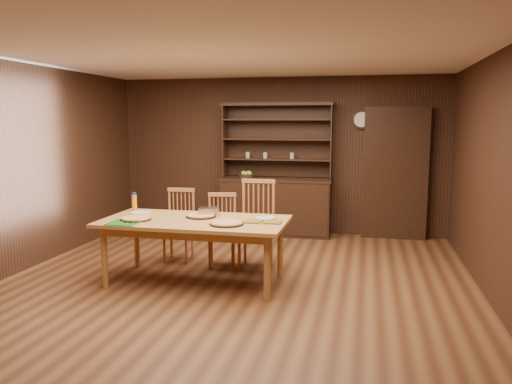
% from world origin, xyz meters
% --- Properties ---
extents(floor, '(6.00, 6.00, 0.00)m').
position_xyz_m(floor, '(0.00, 0.00, 0.00)').
color(floor, brown).
rests_on(floor, ground).
extents(room_shell, '(6.00, 6.00, 6.00)m').
position_xyz_m(room_shell, '(0.00, 0.00, 1.58)').
color(room_shell, white).
rests_on(room_shell, floor).
extents(china_hutch, '(1.84, 0.52, 2.17)m').
position_xyz_m(china_hutch, '(-0.00, 2.75, 0.60)').
color(china_hutch, black).
rests_on(china_hutch, floor).
extents(doorway, '(1.00, 0.18, 2.10)m').
position_xyz_m(doorway, '(1.90, 2.90, 1.05)').
color(doorway, black).
rests_on(doorway, floor).
extents(wall_clock, '(0.30, 0.05, 0.30)m').
position_xyz_m(wall_clock, '(1.35, 2.96, 1.90)').
color(wall_clock, black).
rests_on(wall_clock, room_shell).
extents(dining_table, '(2.13, 1.07, 0.75)m').
position_xyz_m(dining_table, '(-0.47, 0.06, 0.68)').
color(dining_table, '#BE8042').
rests_on(dining_table, floor).
extents(chair_left, '(0.42, 0.40, 0.97)m').
position_xyz_m(chair_left, '(-1.00, 0.95, 0.51)').
color(chair_left, '#B96B3F').
rests_on(chair_left, floor).
extents(chair_center, '(0.46, 0.44, 0.95)m').
position_xyz_m(chair_center, '(-0.37, 0.84, 0.50)').
color(chair_center, '#B96B3F').
rests_on(chair_center, floor).
extents(chair_right, '(0.47, 0.45, 1.13)m').
position_xyz_m(chair_right, '(0.09, 0.88, 0.60)').
color(chair_right, '#B96B3F').
rests_on(chair_right, floor).
extents(pizza_left, '(0.35, 0.35, 0.04)m').
position_xyz_m(pizza_left, '(-1.12, -0.11, 0.77)').
color(pizza_left, black).
rests_on(pizza_left, dining_table).
extents(pizza_right, '(0.38, 0.38, 0.04)m').
position_xyz_m(pizza_right, '(-0.02, -0.14, 0.77)').
color(pizza_right, black).
rests_on(pizza_right, dining_table).
extents(pizza_center, '(0.36, 0.36, 0.04)m').
position_xyz_m(pizza_center, '(-0.44, 0.22, 0.77)').
color(pizza_center, black).
rests_on(pizza_center, dining_table).
extents(cooling_rack, '(0.37, 0.37, 0.01)m').
position_xyz_m(cooling_rack, '(-1.16, -0.29, 0.76)').
color(cooling_rack, '#0B972A').
rests_on(cooling_rack, dining_table).
extents(plate_left, '(0.28, 0.28, 0.02)m').
position_xyz_m(plate_left, '(-1.25, 0.29, 0.76)').
color(plate_left, silver).
rests_on(plate_left, dining_table).
extents(plate_right, '(0.24, 0.24, 0.02)m').
position_xyz_m(plate_right, '(0.32, 0.29, 0.76)').
color(plate_right, silver).
rests_on(plate_right, dining_table).
extents(foil_dish, '(0.28, 0.24, 0.10)m').
position_xyz_m(foil_dish, '(-0.38, 0.34, 0.80)').
color(foil_dish, silver).
rests_on(foil_dish, dining_table).
extents(juice_bottle, '(0.06, 0.06, 0.24)m').
position_xyz_m(juice_bottle, '(-1.39, 0.42, 0.86)').
color(juice_bottle, orange).
rests_on(juice_bottle, dining_table).
extents(pot_holder_a, '(0.21, 0.21, 0.01)m').
position_xyz_m(pot_holder_a, '(0.45, 0.08, 0.76)').
color(pot_holder_a, '#A22312').
rests_on(pot_holder_a, dining_table).
extents(pot_holder_b, '(0.22, 0.22, 0.02)m').
position_xyz_m(pot_holder_b, '(0.22, 0.07, 0.76)').
color(pot_holder_b, '#A22312').
rests_on(pot_holder_b, dining_table).
extents(fruit_bowl, '(0.28, 0.28, 0.12)m').
position_xyz_m(fruit_bowl, '(-0.49, 2.69, 0.98)').
color(fruit_bowl, black).
rests_on(fruit_bowl, china_hutch).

